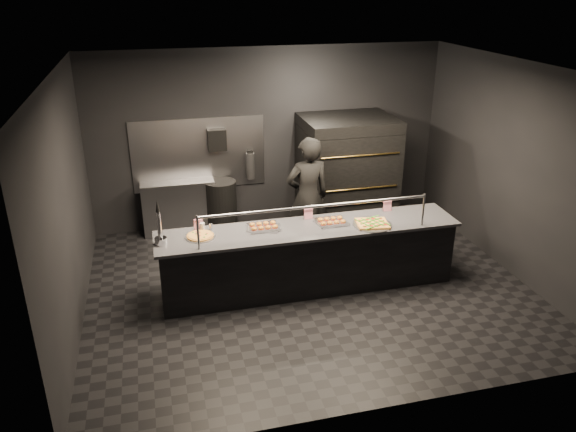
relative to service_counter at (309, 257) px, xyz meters
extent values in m
plane|color=black|center=(0.00, 0.00, -0.46)|extent=(6.00, 6.00, 0.00)
plane|color=black|center=(0.00, 0.00, 2.54)|extent=(6.00, 6.00, 0.00)
cube|color=black|center=(0.00, 2.50, 1.04)|extent=(6.00, 0.04, 3.00)
cube|color=black|center=(0.00, -2.50, 1.04)|extent=(6.00, 0.04, 3.00)
cube|color=black|center=(-3.00, 0.00, 1.04)|extent=(0.04, 5.00, 3.00)
cube|color=black|center=(3.00, 0.00, 1.04)|extent=(0.04, 5.00, 3.00)
cube|color=#99999E|center=(-1.20, 2.48, 0.84)|extent=(2.20, 0.02, 1.20)
cube|color=black|center=(0.00, 0.00, -0.02)|extent=(4.00, 0.70, 0.88)
cube|color=#333338|center=(0.00, 0.00, 0.44)|extent=(4.10, 0.78, 0.04)
cylinder|color=#99999E|center=(-1.50, -0.30, 0.68)|extent=(0.03, 0.03, 0.45)
cylinder|color=#99999E|center=(1.50, -0.30, 0.68)|extent=(0.03, 0.03, 0.45)
cylinder|color=#99999E|center=(0.00, -0.30, 0.88)|extent=(3.00, 0.04, 0.04)
cube|color=black|center=(1.20, 1.90, -0.16)|extent=(1.50, 1.15, 0.60)
cube|color=black|center=(1.20, 1.90, 0.44)|extent=(1.50, 1.20, 0.55)
cube|color=black|center=(1.20, 1.90, 0.99)|extent=(1.50, 1.20, 0.55)
cube|color=black|center=(1.20, 1.90, 1.36)|extent=(1.50, 1.20, 0.18)
cylinder|color=gold|center=(1.20, 1.28, 0.44)|extent=(1.30, 0.02, 0.02)
cylinder|color=gold|center=(1.20, 1.28, 0.99)|extent=(1.30, 0.02, 0.02)
cube|color=#99999E|center=(-1.60, 2.32, -0.01)|extent=(1.20, 0.35, 0.90)
cube|color=black|center=(-0.90, 2.39, 1.09)|extent=(0.30, 0.20, 0.35)
cylinder|color=#B2B2B7|center=(-0.35, 2.40, 0.59)|extent=(0.14, 0.14, 0.45)
cube|color=black|center=(-0.35, 2.40, 0.84)|extent=(0.10, 0.06, 0.06)
cylinder|color=silver|center=(-1.95, -0.04, 0.50)|extent=(0.15, 0.15, 0.09)
cylinder|color=silver|center=(-1.95, -0.04, 0.70)|extent=(0.06, 0.06, 0.40)
cylinder|color=silver|center=(-1.95, -0.13, 0.87)|extent=(0.02, 0.11, 0.02)
cone|color=black|center=(-1.95, -0.04, 0.97)|extent=(0.06, 0.06, 0.15)
cylinder|color=silver|center=(-1.45, 0.05, 0.46)|extent=(0.40, 0.40, 0.01)
cylinder|color=#D98C45|center=(-1.45, 0.05, 0.47)|extent=(0.35, 0.35, 0.02)
cylinder|color=#E6B64B|center=(-1.45, 0.05, 0.49)|extent=(0.31, 0.31, 0.01)
cube|color=silver|center=(-0.60, 0.11, 0.47)|extent=(0.49, 0.42, 0.02)
ellipsoid|color=orange|center=(-0.74, 0.04, 0.50)|extent=(0.08, 0.08, 0.05)
ellipsoid|color=orange|center=(-0.74, 0.18, 0.50)|extent=(0.08, 0.08, 0.05)
ellipsoid|color=orange|center=(-0.65, 0.04, 0.50)|extent=(0.08, 0.08, 0.05)
ellipsoid|color=orange|center=(-0.65, 0.18, 0.50)|extent=(0.08, 0.08, 0.05)
ellipsoid|color=orange|center=(-0.55, 0.04, 0.50)|extent=(0.08, 0.08, 0.05)
ellipsoid|color=orange|center=(-0.55, 0.18, 0.50)|extent=(0.08, 0.08, 0.05)
ellipsoid|color=orange|center=(-0.46, 0.04, 0.50)|extent=(0.08, 0.08, 0.05)
ellipsoid|color=orange|center=(-0.46, 0.18, 0.50)|extent=(0.08, 0.08, 0.05)
cube|color=silver|center=(0.33, 0.05, 0.47)|extent=(0.45, 0.36, 0.02)
ellipsoid|color=orange|center=(0.19, -0.01, 0.50)|extent=(0.08, 0.08, 0.05)
ellipsoid|color=orange|center=(0.19, 0.12, 0.50)|extent=(0.08, 0.08, 0.05)
ellipsoid|color=orange|center=(0.29, -0.01, 0.50)|extent=(0.08, 0.08, 0.05)
ellipsoid|color=orange|center=(0.29, 0.12, 0.50)|extent=(0.08, 0.08, 0.05)
ellipsoid|color=orange|center=(0.38, -0.01, 0.50)|extent=(0.08, 0.08, 0.05)
ellipsoid|color=orange|center=(0.38, 0.12, 0.50)|extent=(0.08, 0.08, 0.05)
ellipsoid|color=orange|center=(0.47, -0.01, 0.50)|extent=(0.08, 0.08, 0.05)
ellipsoid|color=orange|center=(0.47, 0.12, 0.50)|extent=(0.08, 0.08, 0.05)
cylinder|color=silver|center=(0.85, -0.14, 0.46)|extent=(0.53, 0.53, 0.01)
cube|color=#D98C45|center=(0.85, -0.14, 0.48)|extent=(0.48, 0.44, 0.02)
cube|color=#E6B64B|center=(0.85, -0.14, 0.49)|extent=(0.45, 0.41, 0.01)
cube|color=green|center=(0.85, -0.14, 0.50)|extent=(0.43, 0.39, 0.01)
cylinder|color=silver|center=(-1.40, 0.24, 0.51)|extent=(0.07, 0.07, 0.11)
cylinder|color=silver|center=(-1.29, 0.24, 0.50)|extent=(0.05, 0.05, 0.09)
cube|color=white|center=(-1.45, 0.28, 0.53)|extent=(0.12, 0.04, 0.15)
cube|color=white|center=(0.07, 0.28, 0.53)|extent=(0.12, 0.04, 0.15)
cube|color=white|center=(1.24, 0.28, 0.53)|extent=(0.12, 0.04, 0.15)
cylinder|color=black|center=(-0.90, 2.22, -0.02)|extent=(0.53, 0.53, 0.88)
imported|color=black|center=(0.28, 1.05, 0.47)|extent=(0.71, 0.50, 1.87)
camera|label=1|loc=(-1.94, -6.58, 3.56)|focal=35.00mm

